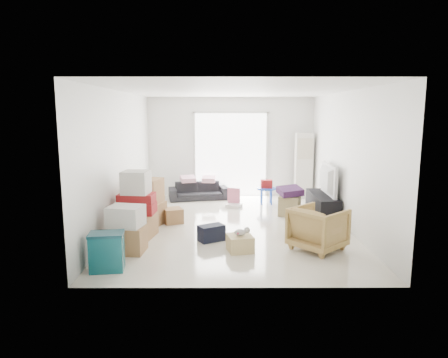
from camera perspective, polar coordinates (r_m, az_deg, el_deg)
name	(u,v)px	position (r m, az deg, el deg)	size (l,w,h in m)	color
room_shell	(234,160)	(8.00, 1.38, 2.78)	(4.98, 6.48, 3.18)	white
sliding_door	(231,151)	(10.97, 0.95, 4.00)	(2.10, 0.04, 2.33)	white
ac_tower	(304,166)	(10.90, 11.29, 1.84)	(0.45, 0.30, 1.75)	silver
tv_console	(322,205)	(9.14, 13.88, -3.67)	(0.45, 1.49, 0.50)	black
television	(323,191)	(9.08, 13.96, -1.67)	(1.17, 0.68, 0.15)	black
sofa	(199,188)	(10.64, -3.66, -1.29)	(1.56, 0.45, 0.61)	black
pillow_left	(188,174)	(10.62, -5.18, 0.71)	(0.43, 0.34, 0.13)	#D99EB6
pillow_right	(209,175)	(10.58, -2.18, 0.63)	(0.31, 0.25, 0.11)	#D99EB6
armchair	(318,226)	(6.90, 13.31, -6.60)	(0.78, 0.73, 0.80)	tan
storage_bins	(107,252)	(6.12, -16.39, -9.91)	(0.53, 0.40, 0.57)	#0F4F56
box_stack_a	(126,230)	(6.78, -13.78, -7.13)	(0.62, 0.53, 0.78)	#966C44
box_stack_b	(137,208)	(7.54, -12.33, -4.13)	(0.70, 0.70, 1.23)	#966C44
box_stack_c	(147,202)	(8.37, -10.88, -3.26)	(0.77, 0.71, 0.95)	#966C44
loose_box	(173,216)	(8.44, -7.30, -5.20)	(0.37, 0.37, 0.31)	#966C44
duffel_bag	(211,233)	(7.23, -1.82, -7.70)	(0.45, 0.27, 0.29)	black
ottoman	(289,206)	(9.09, 9.34, -3.76)	(0.44, 0.44, 0.44)	#9C8B5B
blanket	(290,193)	(9.03, 9.39, -1.96)	(0.49, 0.49, 0.14)	#3D1C48
kids_table	(266,187)	(10.09, 6.07, -1.14)	(0.49, 0.49, 0.62)	blue
toy_walker	(234,202)	(9.78, 1.42, -3.28)	(0.43, 0.41, 0.46)	silver
wood_crate	(240,243)	(6.72, 2.31, -9.15)	(0.40, 0.40, 0.27)	tan
plush_bunny	(242,232)	(6.67, 2.57, -7.54)	(0.27, 0.16, 0.13)	#B2ADA8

